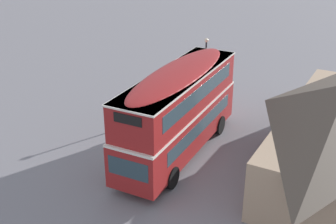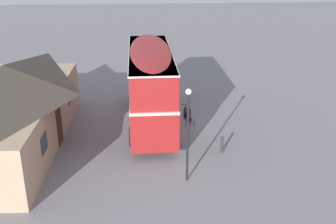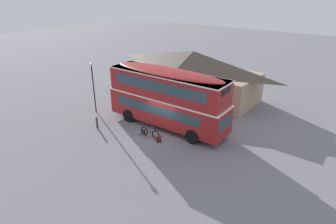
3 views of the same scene
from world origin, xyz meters
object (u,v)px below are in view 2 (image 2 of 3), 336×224
object	(u,v)px
water_bottle_red_squeeze	(194,120)
kerb_bollard	(222,144)
water_bottle_blue_sports	(194,124)
street_lamp	(188,125)
backpack_on_ground	(188,112)
double_decker_bus	(151,82)
touring_bicycle	(187,116)

from	to	relation	value
water_bottle_red_squeeze	kerb_bollard	world-z (taller)	kerb_bollard
water_bottle_blue_sports	street_lamp	bearing A→B (deg)	168.91
backpack_on_ground	water_bottle_blue_sports	size ratio (longest dim) A/B	1.96
water_bottle_blue_sports	street_lamp	xyz separation A→B (m)	(-6.35, 1.24, 2.70)
double_decker_bus	water_bottle_red_squeeze	bearing A→B (deg)	-92.78
touring_bicycle	water_bottle_red_squeeze	size ratio (longest dim) A/B	8.01
street_lamp	water_bottle_blue_sports	bearing A→B (deg)	-11.09
water_bottle_blue_sports	street_lamp	world-z (taller)	street_lamp
water_bottle_red_squeeze	double_decker_bus	bearing A→B (deg)	87.22
double_decker_bus	touring_bicycle	xyz separation A→B (m)	(-0.09, -2.23, -2.27)
touring_bicycle	water_bottle_red_squeeze	xyz separation A→B (m)	(-0.04, -0.47, -0.27)
touring_bicycle	water_bottle_blue_sports	distance (m)	0.79
double_decker_bus	water_bottle_blue_sports	world-z (taller)	double_decker_bus
water_bottle_blue_sports	kerb_bollard	distance (m)	3.82
double_decker_bus	backpack_on_ground	distance (m)	3.57
backpack_on_ground	water_bottle_red_squeeze	xyz separation A→B (m)	(-1.15, -0.25, -0.15)
street_lamp	kerb_bollard	bearing A→B (deg)	-39.46
backpack_on_ground	touring_bicycle	bearing A→B (deg)	168.96
backpack_on_ground	water_bottle_blue_sports	world-z (taller)	backpack_on_ground
touring_bicycle	kerb_bollard	bearing A→B (deg)	-162.30
water_bottle_blue_sports	kerb_bollard	bearing A→B (deg)	-165.45
water_bottle_red_squeeze	street_lamp	bearing A→B (deg)	169.41
street_lamp	kerb_bollard	world-z (taller)	street_lamp
double_decker_bus	street_lamp	xyz separation A→B (m)	(-7.06, -1.41, 0.18)
street_lamp	double_decker_bus	bearing A→B (deg)	11.28
water_bottle_red_squeeze	street_lamp	xyz separation A→B (m)	(-6.93, 1.30, 2.72)
street_lamp	kerb_bollard	size ratio (longest dim) A/B	4.70
touring_bicycle	backpack_on_ground	distance (m)	1.13
touring_bicycle	street_lamp	world-z (taller)	street_lamp
backpack_on_ground	kerb_bollard	world-z (taller)	kerb_bollard
backpack_on_ground	street_lamp	size ratio (longest dim) A/B	0.11
double_decker_bus	backpack_on_ground	bearing A→B (deg)	-67.44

